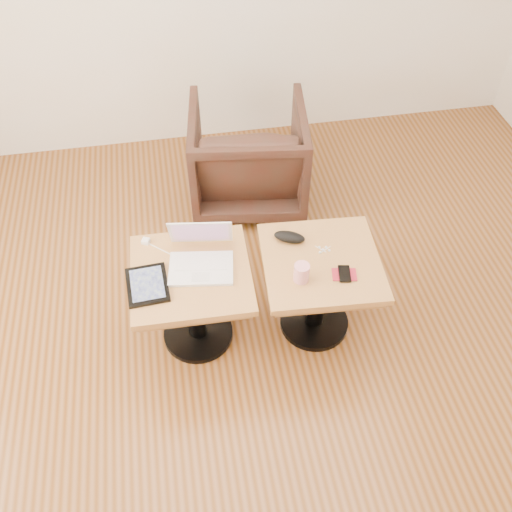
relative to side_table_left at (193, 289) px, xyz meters
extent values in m
cube|color=#623512|center=(0.40, -0.38, -0.39)|extent=(4.50, 4.50, 0.01)
cylinder|color=black|center=(0.00, 0.00, -0.38)|extent=(0.38, 0.38, 0.03)
cylinder|color=black|center=(0.00, 0.00, -0.13)|extent=(0.09, 0.09, 0.46)
cube|color=brown|center=(0.00, 0.00, 0.07)|extent=(0.54, 0.54, 0.04)
cube|color=#AF7629|center=(0.00, 0.00, 0.11)|extent=(0.59, 0.59, 0.04)
cylinder|color=black|center=(0.64, -0.04, -0.38)|extent=(0.38, 0.38, 0.03)
cylinder|color=black|center=(0.64, -0.04, -0.13)|extent=(0.09, 0.09, 0.46)
cube|color=brown|center=(0.64, -0.04, 0.07)|extent=(0.57, 0.57, 0.04)
cube|color=#AF7629|center=(0.64, -0.04, 0.11)|extent=(0.61, 0.61, 0.04)
cube|color=white|center=(0.05, 0.00, 0.14)|extent=(0.34, 0.26, 0.02)
cube|color=silver|center=(0.06, 0.04, 0.15)|extent=(0.27, 0.14, 0.00)
cube|color=silver|center=(0.04, -0.06, 0.15)|extent=(0.09, 0.07, 0.00)
cube|color=white|center=(0.07, 0.15, 0.24)|extent=(0.32, 0.12, 0.19)
cube|color=maroon|center=(0.07, 0.15, 0.24)|extent=(0.28, 0.10, 0.16)
cube|color=black|center=(-0.21, -0.05, 0.14)|extent=(0.21, 0.25, 0.02)
cube|color=#191E38|center=(-0.21, -0.05, 0.15)|extent=(0.16, 0.21, 0.00)
cube|color=white|center=(-0.20, 0.24, 0.14)|extent=(0.05, 0.05, 0.02)
ellipsoid|color=black|center=(0.52, 0.12, 0.16)|extent=(0.17, 0.13, 0.05)
cylinder|color=#E84462|center=(0.51, -0.14, 0.18)|extent=(0.09, 0.09, 0.10)
sphere|color=white|center=(0.67, 0.02, 0.14)|extent=(0.01, 0.01, 0.01)
sphere|color=white|center=(0.69, 0.04, 0.14)|extent=(0.01, 0.01, 0.01)
sphere|color=white|center=(0.65, 0.04, 0.14)|extent=(0.01, 0.01, 0.01)
sphere|color=white|center=(0.70, 0.01, 0.14)|extent=(0.01, 0.01, 0.01)
sphere|color=white|center=(0.65, 0.01, 0.14)|extent=(0.01, 0.01, 0.01)
cylinder|color=white|center=(0.67, 0.02, 0.13)|extent=(0.07, 0.04, 0.00)
cube|color=maroon|center=(0.73, -0.15, 0.13)|extent=(0.13, 0.10, 0.01)
cube|color=black|center=(0.73, -0.15, 0.14)|extent=(0.07, 0.11, 0.01)
imported|color=#31241D|center=(0.47, 1.10, -0.06)|extent=(0.81, 0.83, 0.68)
camera|label=1|loc=(-0.01, -1.85, 2.19)|focal=40.00mm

